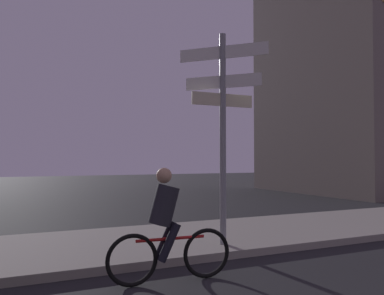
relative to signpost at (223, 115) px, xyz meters
name	(u,v)px	position (x,y,z in m)	size (l,w,h in m)	color
sidewalk_kerb	(203,237)	(0.08, 1.01, -2.49)	(40.00, 3.15, 0.14)	gray
signpost	(223,115)	(0.00, 0.00, 0.00)	(1.29, 1.25, 3.97)	gray
cyclist	(167,229)	(-1.59, -1.26, -1.81)	(1.82, 0.35, 1.61)	black
building_right_block	(360,40)	(13.35, 8.64, 5.65)	(8.14, 8.54, 16.42)	slate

